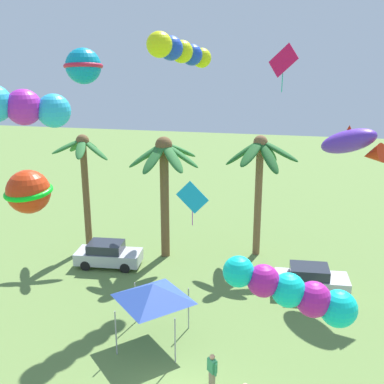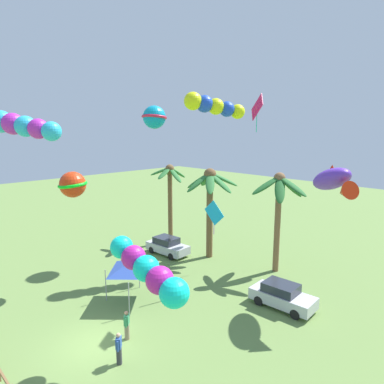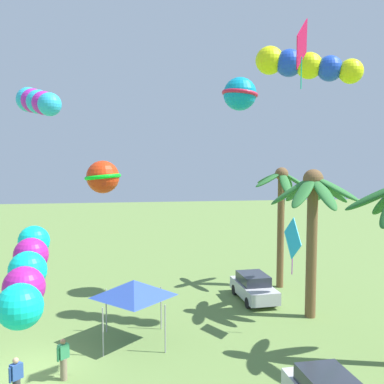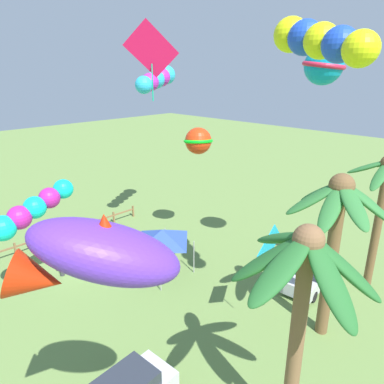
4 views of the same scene
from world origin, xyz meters
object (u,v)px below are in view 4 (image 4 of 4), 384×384
at_px(kite_ball_4, 324,65).
at_px(palm_tree_2, 302,283).
at_px(kite_diamond_2, 151,50).
at_px(spectator_1, 94,263).
at_px(festival_tent, 162,236).
at_px(kite_fish_1, 97,255).
at_px(palm_tree_0, 384,193).
at_px(kite_diamond_6, 269,246).
at_px(palm_tree_1, 338,217).
at_px(spectator_0, 61,263).
at_px(kite_tube_7, 31,210).
at_px(kite_tube_0, 317,40).
at_px(kite_tube_3, 157,79).
at_px(kite_ball_5, 198,141).
at_px(parked_car_0, 310,274).

bearing_deg(kite_ball_4, palm_tree_2, 26.00).
bearing_deg(kite_diamond_2, spectator_1, -102.45).
bearing_deg(festival_tent, kite_fish_1, 43.64).
bearing_deg(spectator_1, palm_tree_0, 130.93).
bearing_deg(kite_diamond_6, palm_tree_0, 165.21).
bearing_deg(palm_tree_1, spectator_0, -64.09).
height_order(kite_fish_1, kite_tube_7, kite_fish_1).
distance_m(kite_diamond_6, kite_tube_7, 11.95).
xyz_separation_m(spectator_1, kite_tube_0, (-3.76, 10.64, 11.76)).
xyz_separation_m(spectator_0, spectator_1, (-1.38, 1.36, 0.00)).
relative_size(kite_fish_1, kite_tube_3, 0.89).
relative_size(palm_tree_0, palm_tree_1, 0.99).
height_order(spectator_0, kite_fish_1, kite_fish_1).
xyz_separation_m(kite_tube_0, kite_ball_5, (-3.91, -9.53, -5.36)).
height_order(spectator_1, kite_ball_4, kite_ball_4).
xyz_separation_m(festival_tent, kite_diamond_2, (4.93, 5.69, 9.65)).
height_order(spectator_0, festival_tent, festival_tent).
distance_m(spectator_1, kite_diamond_2, 14.18).
xyz_separation_m(kite_fish_1, kite_tube_7, (-2.74, -11.51, -3.03)).
distance_m(kite_ball_5, kite_diamond_6, 10.38).
relative_size(parked_car_0, kite_tube_0, 0.88).
height_order(parked_car_0, festival_tent, festival_tent).
bearing_deg(kite_diamond_2, palm_tree_2, 103.81).
bearing_deg(palm_tree_0, kite_ball_5, -76.26).
height_order(palm_tree_2, spectator_0, palm_tree_2).
distance_m(festival_tent, kite_tube_0, 12.89).
xyz_separation_m(palm_tree_0, spectator_0, (11.69, -13.24, -4.76)).
relative_size(spectator_0, kite_tube_3, 0.36).
bearing_deg(kite_diamond_2, parked_car_0, 173.05).
height_order(palm_tree_0, spectator_0, palm_tree_0).
bearing_deg(palm_tree_0, kite_fish_1, -3.40).
bearing_deg(palm_tree_0, kite_tube_3, -76.29).
height_order(palm_tree_0, kite_tube_7, palm_tree_0).
bearing_deg(palm_tree_2, kite_fish_1, -24.51).
height_order(kite_tube_0, kite_ball_5, kite_tube_0).
xyz_separation_m(palm_tree_2, festival_tent, (-3.75, -10.53, -3.46)).
relative_size(spectator_1, festival_tent, 0.56).
xyz_separation_m(palm_tree_1, kite_tube_0, (1.24, -1.14, 6.78)).
bearing_deg(spectator_0, palm_tree_1, 115.91).
height_order(kite_ball_4, kite_diamond_6, kite_ball_4).
distance_m(palm_tree_1, spectator_1, 13.73).
relative_size(palm_tree_0, palm_tree_2, 0.99).
bearing_deg(kite_tube_7, parked_car_0, 137.02).
distance_m(spectator_0, kite_diamond_6, 12.62).
distance_m(parked_car_0, spectator_1, 12.47).
height_order(palm_tree_0, kite_tube_3, kite_tube_3).
height_order(palm_tree_1, festival_tent, palm_tree_1).
distance_m(palm_tree_0, spectator_0, 18.29).
bearing_deg(spectator_1, kite_ball_5, 171.78).
xyz_separation_m(parked_car_0, kite_ball_5, (0.34, -8.45, 6.46)).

